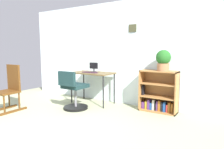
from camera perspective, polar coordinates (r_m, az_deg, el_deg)
name	(u,v)px	position (r m, az deg, el deg)	size (l,w,h in m)	color
ground_plane	(45,132)	(3.38, -18.70, -15.24)	(6.24, 6.24, 0.00)	#989F7B
wall_back	(115,53)	(4.79, 0.87, 6.11)	(5.20, 0.12, 2.36)	silver
desk	(92,75)	(4.70, -5.59, -0.16)	(1.00, 0.54, 0.74)	brown
monitor	(94,67)	(4.73, -5.24, 2.07)	(0.22, 0.14, 0.23)	#262628
keyboard	(90,72)	(4.61, -6.31, 0.61)	(0.38, 0.11, 0.02)	#321B2C
office_chair	(74,92)	(4.31, -10.90, -5.05)	(0.52, 0.55, 0.83)	black
rocking_chair	(10,88)	(4.66, -27.17, -3.42)	(0.42, 0.64, 0.95)	#543112
bookshelf_low	(159,94)	(4.23, 13.19, -5.32)	(0.76, 0.30, 0.85)	#9F6C3A
potted_plant_on_shelf	(163,60)	(4.06, 14.44, 4.10)	(0.29, 0.29, 0.42)	#9E6642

